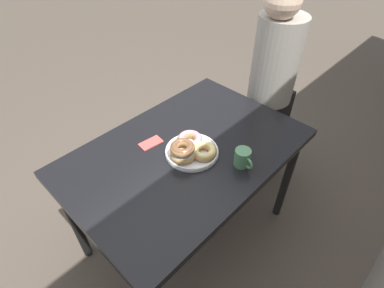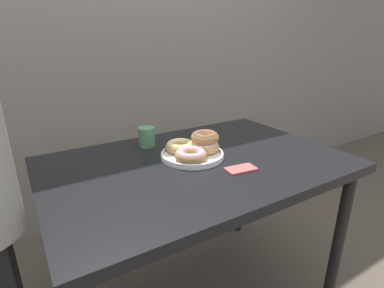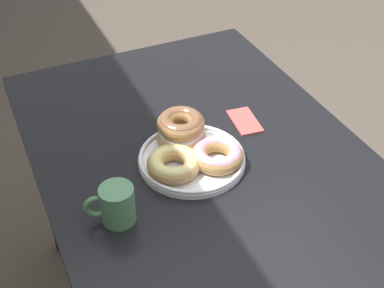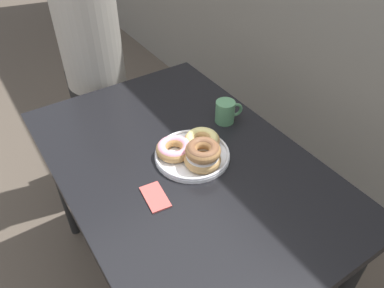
# 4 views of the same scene
# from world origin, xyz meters

# --- Properties ---
(wall_back) EXTENTS (8.00, 0.05, 2.60)m
(wall_back) POSITION_xyz_m (0.00, 1.12, 1.30)
(wall_back) COLOR slate
(wall_back) RESTS_ON ground_plane
(dining_table) EXTENTS (1.22, 0.81, 0.75)m
(dining_table) POSITION_xyz_m (0.00, 0.11, 0.68)
(dining_table) COLOR black
(dining_table) RESTS_ON ground_plane
(donut_plate) EXTENTS (0.28, 0.28, 0.10)m
(donut_plate) POSITION_xyz_m (0.01, 0.15, 0.79)
(donut_plate) COLOR white
(donut_plate) RESTS_ON dining_table
(coffee_mug) EXTENTS (0.08, 0.11, 0.09)m
(coffee_mug) POSITION_xyz_m (-0.11, 0.38, 0.80)
(coffee_mug) COLOR #4C7F56
(coffee_mug) RESTS_ON dining_table
(napkin) EXTENTS (0.12, 0.08, 0.01)m
(napkin) POSITION_xyz_m (0.10, -0.05, 0.76)
(napkin) COLOR #BC4C47
(napkin) RESTS_ON dining_table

